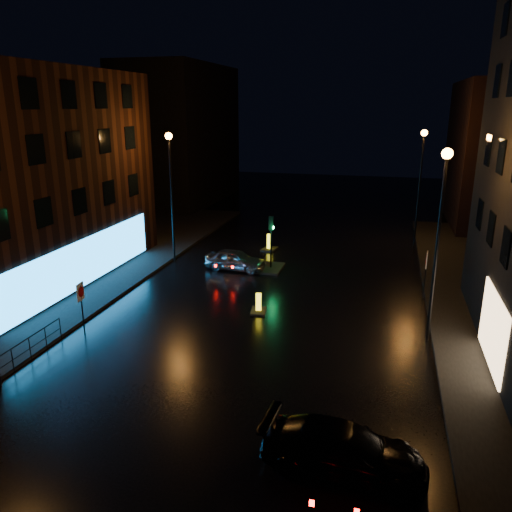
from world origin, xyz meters
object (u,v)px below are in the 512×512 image
Objects in this scene: dark_sedan at (343,450)px; bollard_far at (269,246)px; road_sign_right at (426,264)px; traffic_signal at (271,261)px; silver_hatchback at (235,260)px; road_sign_left at (81,296)px; bollard_near at (259,308)px.

bollard_far is (-7.25, 21.49, -0.43)m from dark_sedan.
road_sign_right is (10.20, -6.97, 1.68)m from bollard_far.
traffic_signal is 2.24m from silver_hatchback.
dark_sedan is (8.29, -16.58, 0.03)m from silver_hatchback.
dark_sedan is at bearing -33.21° from road_sign_left.
road_sign_left is 0.94× the size of road_sign_right.
road_sign_right is at bearing -7.12° from dark_sedan.
dark_sedan is at bearing -72.39° from bollard_near.
traffic_signal is 9.61m from road_sign_right.
bollard_near is at bearing 24.98° from road_sign_left.
traffic_signal is 4.38m from bollard_far.
silver_hatchback is 11.49m from road_sign_right.
traffic_signal reaches higher than bollard_near.
bollard_far is at bearing 91.77° from bollard_near.
bollard_near is (0.98, -6.85, -0.29)m from traffic_signal.
traffic_signal reaches higher than bollard_far.
traffic_signal is at bearing 89.27° from bollard_near.
silver_hatchback is at bearing 62.43° from road_sign_left.
bollard_far is (1.03, 4.91, -0.40)m from silver_hatchback.
traffic_signal is 0.74× the size of dark_sedan.
road_sign_right reaches higher than silver_hatchback.
road_sign_right is (15.17, 8.55, 0.12)m from road_sign_left.
road_sign_left is (-3.94, -10.61, 1.17)m from silver_hatchback.
bollard_near is 0.48× the size of road_sign_right.
road_sign_right reaches higher than road_sign_left.
road_sign_right is (11.23, -2.06, 1.29)m from silver_hatchback.
road_sign_right is at bearing -16.73° from traffic_signal.
road_sign_right is at bearing -97.10° from silver_hatchback.
traffic_signal is 12.89m from road_sign_left.
bollard_far is (-2.08, 11.09, 0.04)m from bollard_near.
silver_hatchback is at bearing 107.91° from bollard_near.
road_sign_left reaches higher than bollard_near.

